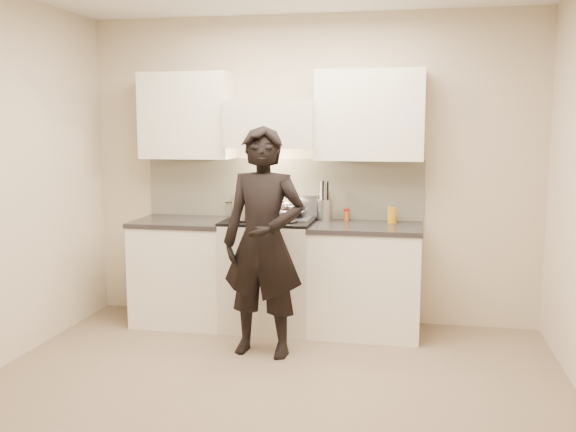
{
  "coord_description": "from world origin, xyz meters",
  "views": [
    {
      "loc": [
        0.9,
        -3.88,
        1.74
      ],
      "look_at": [
        -0.06,
        1.05,
        1.03
      ],
      "focal_mm": 40.0,
      "sensor_mm": 36.0,
      "label": 1
    }
  ],
  "objects_px": {
    "stove": "(270,273)",
    "person": "(264,242)",
    "counter_right": "(366,279)",
    "wok": "(289,206)",
    "utensil_crock": "(324,208)"
  },
  "relations": [
    {
      "from": "wok",
      "to": "person",
      "type": "distance_m",
      "value": 0.84
    },
    {
      "from": "person",
      "to": "utensil_crock",
      "type": "bearing_deg",
      "value": 73.93
    },
    {
      "from": "stove",
      "to": "counter_right",
      "type": "height_order",
      "value": "stove"
    },
    {
      "from": "stove",
      "to": "person",
      "type": "bearing_deg",
      "value": -81.03
    },
    {
      "from": "counter_right",
      "to": "utensil_crock",
      "type": "bearing_deg",
      "value": 154.94
    },
    {
      "from": "stove",
      "to": "wok",
      "type": "height_order",
      "value": "wok"
    },
    {
      "from": "stove",
      "to": "person",
      "type": "xyz_separation_m",
      "value": [
        0.11,
        -0.67,
        0.39
      ]
    },
    {
      "from": "wok",
      "to": "person",
      "type": "bearing_deg",
      "value": -92.9
    },
    {
      "from": "wok",
      "to": "utensil_crock",
      "type": "xyz_separation_m",
      "value": [
        0.3,
        0.03,
        -0.02
      ]
    },
    {
      "from": "person",
      "to": "wok",
      "type": "bearing_deg",
      "value": 93.06
    },
    {
      "from": "utensil_crock",
      "to": "person",
      "type": "distance_m",
      "value": 0.93
    },
    {
      "from": "counter_right",
      "to": "person",
      "type": "distance_m",
      "value": 1.07
    },
    {
      "from": "utensil_crock",
      "to": "person",
      "type": "relative_size",
      "value": 0.2
    },
    {
      "from": "stove",
      "to": "counter_right",
      "type": "bearing_deg",
      "value": 0.0
    },
    {
      "from": "counter_right",
      "to": "wok",
      "type": "height_order",
      "value": "wok"
    }
  ]
}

